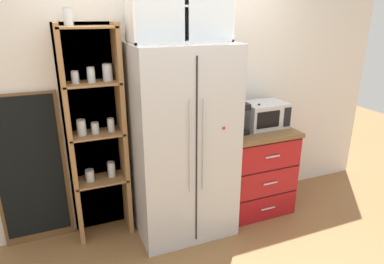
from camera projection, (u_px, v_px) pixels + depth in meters
name	position (u px, v px, depth m)	size (l,w,h in m)	color
ground_plane	(183.00, 226.00, 3.48)	(10.76, 10.76, 0.00)	olive
wall_back_cream	(168.00, 95.00, 3.40)	(5.06, 0.10, 2.55)	silver
refrigerator	(182.00, 143.00, 3.18)	(0.90, 0.70, 1.82)	silver
pantry_shelf_column	(96.00, 131.00, 3.11)	(0.54, 0.31, 2.10)	brown
counter_cabinet	(254.00, 169.00, 3.68)	(0.74, 0.62, 0.91)	#A8161C
microwave	(264.00, 115.00, 3.56)	(0.44, 0.33, 0.26)	silver
coffee_maker	(236.00, 117.00, 3.39)	(0.17, 0.20, 0.31)	black
mug_charcoal	(260.00, 126.00, 3.46)	(0.11, 0.08, 0.10)	#2D2D33
mug_red	(256.00, 125.00, 3.53)	(0.12, 0.08, 0.09)	red
bottle_green	(258.00, 118.00, 3.48)	(0.06, 0.06, 0.27)	#285B33
upper_cabinet	(179.00, 6.00, 2.82)	(0.86, 0.32, 0.57)	silver
chalkboard_menu	(31.00, 171.00, 3.05)	(0.60, 0.04, 1.43)	brown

